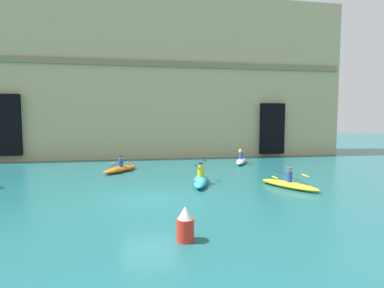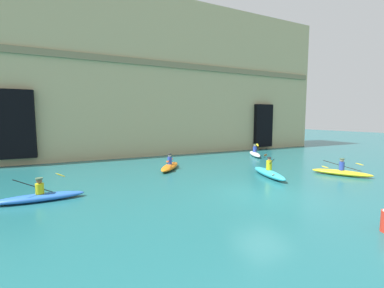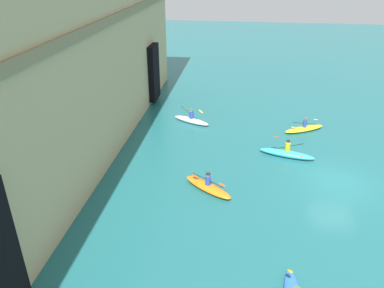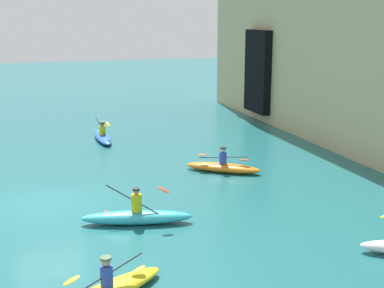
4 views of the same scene
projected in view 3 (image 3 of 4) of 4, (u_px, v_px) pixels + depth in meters
ground_plane at (337, 183)px, 21.94m from camera, size 120.00×120.00×0.00m
cliff_bluff at (39, 49)px, 20.47m from camera, size 38.53×6.87×14.78m
kayak_yellow at (304, 128)px, 28.36m from camera, size 2.31×3.30×1.07m
kayak_orange at (208, 187)px, 21.16m from camera, size 2.60×3.12×1.10m
kayak_cyan at (287, 153)px, 24.66m from camera, size 1.58×3.66×1.33m
kayak_white at (191, 120)px, 29.70m from camera, size 1.96×3.12×1.30m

